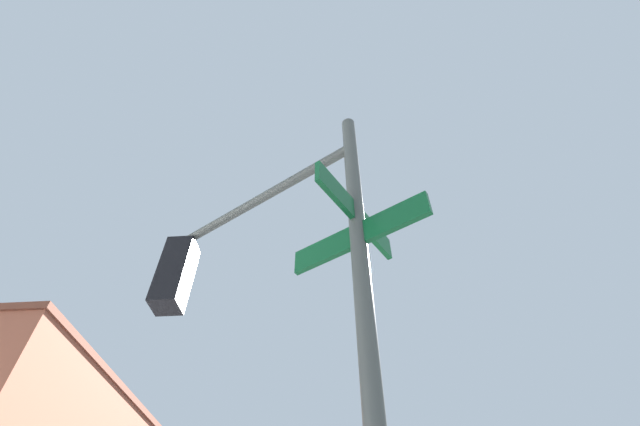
# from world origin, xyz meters

# --- Properties ---
(traffic_signal_near) EXTENTS (1.71, 2.52, 5.08)m
(traffic_signal_near) POSITION_xyz_m (-6.16, -6.04, 3.57)
(traffic_signal_near) COLOR #474C47
(traffic_signal_near) RESTS_ON ground_plane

